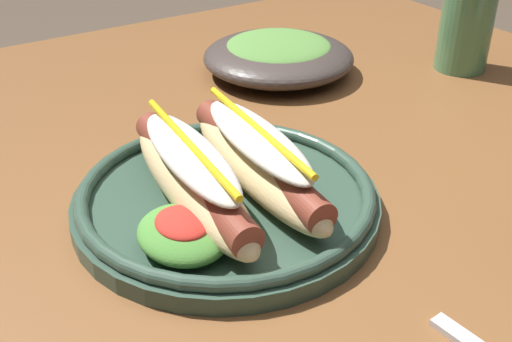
{
  "coord_description": "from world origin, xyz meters",
  "views": [
    {
      "loc": [
        0.35,
        -0.37,
        1.05
      ],
      "look_at": [
        -0.04,
        -0.11,
        0.77
      ],
      "focal_mm": 44.72,
      "sensor_mm": 36.0,
      "label": 1
    }
  ],
  "objects": [
    {
      "name": "hot_dog_plate",
      "position": [
        -0.04,
        -0.14,
        0.77
      ],
      "size": [
        0.26,
        0.26,
        0.08
      ],
      "color": "#334C3D",
      "rests_on": "dining_table"
    },
    {
      "name": "glass_bottle",
      "position": [
        -0.17,
        0.28,
        0.83
      ],
      "size": [
        0.07,
        0.07,
        0.22
      ],
      "color": "#4C7F51",
      "rests_on": "dining_table"
    },
    {
      "name": "side_bowl",
      "position": [
        -0.28,
        0.07,
        0.76
      ],
      "size": [
        0.19,
        0.19,
        0.05
      ],
      "color": "#423833",
      "rests_on": "dining_table"
    },
    {
      "name": "dining_table",
      "position": [
        0.0,
        0.0,
        0.63
      ],
      "size": [
        1.14,
        0.91,
        0.74
      ],
      "color": "brown",
      "rests_on": "ground_plane"
    }
  ]
}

